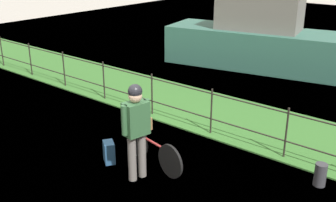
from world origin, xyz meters
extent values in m
plane|color=#B2ADA3|center=(0.00, 0.00, 0.00)|extent=(60.00, 60.00, 0.00)
cube|color=#38702D|center=(0.00, 3.38, 0.01)|extent=(27.00, 2.40, 0.03)
plane|color=slate|center=(0.00, 9.77, 0.00)|extent=(30.00, 30.00, 0.00)
cylinder|color=#28231E|center=(-7.36, 2.37, 0.50)|extent=(0.04, 0.04, 1.01)
cylinder|color=#28231E|center=(-5.73, 2.37, 0.50)|extent=(0.04, 0.04, 1.01)
cylinder|color=#28231E|center=(-4.09, 2.37, 0.50)|extent=(0.04, 0.04, 1.01)
cylinder|color=#28231E|center=(-2.45, 2.37, 0.50)|extent=(0.04, 0.04, 1.01)
cylinder|color=#28231E|center=(-0.82, 2.37, 0.50)|extent=(0.04, 0.04, 1.01)
cylinder|color=#28231E|center=(0.82, 2.37, 0.50)|extent=(0.04, 0.04, 1.01)
cylinder|color=#28231E|center=(2.45, 2.37, 0.50)|extent=(0.04, 0.04, 1.01)
cylinder|color=#28231E|center=(0.00, 2.37, 0.35)|extent=(18.00, 0.03, 0.03)
cylinder|color=#28231E|center=(0.00, 2.37, 0.91)|extent=(18.00, 0.03, 0.03)
cylinder|color=black|center=(1.24, 0.51, 0.30)|extent=(0.60, 0.17, 0.60)
cylinder|color=black|center=(0.30, 0.71, 0.30)|extent=(0.60, 0.17, 0.60)
cylinder|color=#9E2D2D|center=(0.77, 0.61, 0.47)|extent=(0.74, 0.19, 0.04)
cube|color=black|center=(0.42, 0.68, 0.50)|extent=(0.21, 0.13, 0.06)
cube|color=slate|center=(0.42, 0.68, 0.60)|extent=(0.38, 0.23, 0.02)
cube|color=brown|center=(0.42, 0.68, 0.72)|extent=(0.37, 0.34, 0.23)
ellipsoid|color=tan|center=(0.42, 0.68, 0.90)|extent=(0.30, 0.19, 0.13)
sphere|color=tan|center=(0.53, 0.66, 0.96)|extent=(0.11, 0.11, 0.11)
cylinder|color=slate|center=(0.84, 0.24, 0.41)|extent=(0.14, 0.14, 0.82)
cylinder|color=slate|center=(0.80, 0.04, 0.41)|extent=(0.14, 0.14, 0.82)
cube|color=#2D5633|center=(0.82, 0.14, 1.10)|extent=(0.34, 0.44, 0.56)
cylinder|color=#2D5633|center=(0.87, 0.36, 1.13)|extent=(0.10, 0.10, 0.50)
cylinder|color=#2D5633|center=(0.78, -0.07, 1.13)|extent=(0.10, 0.10, 0.50)
sphere|color=tan|center=(0.82, 0.14, 1.49)|extent=(0.22, 0.22, 0.22)
sphere|color=black|center=(0.82, 0.14, 1.57)|extent=(0.23, 0.23, 0.23)
cube|color=#28517A|center=(0.05, 0.21, 0.20)|extent=(0.33, 0.30, 0.40)
cylinder|color=#38383D|center=(3.31, 1.87, 0.20)|extent=(0.20, 0.20, 0.40)
cube|color=#336656|center=(-0.94, 7.65, 0.61)|extent=(6.07, 2.94, 1.22)
cube|color=slate|center=(-0.94, 7.65, 1.81)|extent=(2.76, 1.76, 1.18)
camera|label=1|loc=(5.05, -4.19, 3.69)|focal=43.45mm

